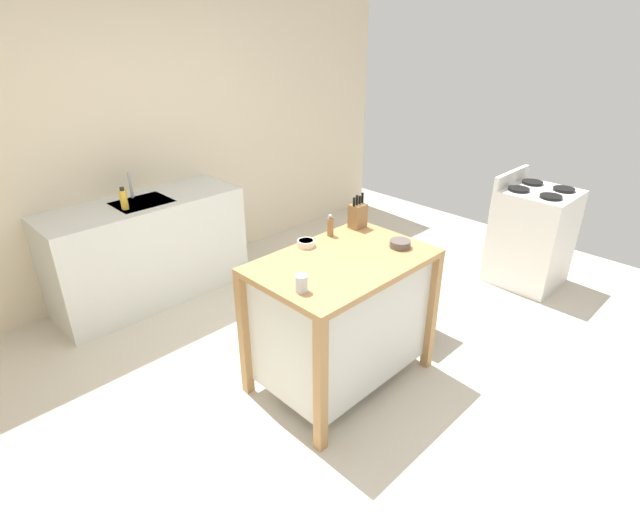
{
  "coord_description": "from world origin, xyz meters",
  "views": [
    {
      "loc": [
        -1.92,
        -1.81,
        2.24
      ],
      "look_at": [
        0.07,
        0.2,
        0.87
      ],
      "focal_mm": 27.42,
      "sensor_mm": 36.0,
      "label": 1
    }
  ],
  "objects_px": {
    "stove": "(531,236)",
    "bowl_ceramic_small": "(306,243)",
    "bottle_hand_soap": "(124,199)",
    "pepper_grinder": "(330,226)",
    "trash_bin": "(410,295)",
    "knife_block": "(358,215)",
    "drinking_cup": "(301,283)",
    "sink_faucet": "(131,185)",
    "bowl_ceramic_wide": "(400,244)",
    "kitchen_island": "(342,315)"
  },
  "relations": [
    {
      "from": "bottle_hand_soap",
      "to": "trash_bin",
      "type": "bearing_deg",
      "value": -54.1
    },
    {
      "from": "bowl_ceramic_small",
      "to": "drinking_cup",
      "type": "height_order",
      "value": "drinking_cup"
    },
    {
      "from": "bowl_ceramic_small",
      "to": "stove",
      "type": "height_order",
      "value": "stove"
    },
    {
      "from": "knife_block",
      "to": "trash_bin",
      "type": "relative_size",
      "value": 0.39
    },
    {
      "from": "bowl_ceramic_wide",
      "to": "drinking_cup",
      "type": "bearing_deg",
      "value": 177.96
    },
    {
      "from": "bowl_ceramic_wide",
      "to": "trash_bin",
      "type": "bearing_deg",
      "value": 21.34
    },
    {
      "from": "stove",
      "to": "sink_faucet",
      "type": "bearing_deg",
      "value": 138.21
    },
    {
      "from": "kitchen_island",
      "to": "stove",
      "type": "relative_size",
      "value": 1.12
    },
    {
      "from": "bowl_ceramic_small",
      "to": "stove",
      "type": "bearing_deg",
      "value": -13.65
    },
    {
      "from": "drinking_cup",
      "to": "knife_block",
      "type": "bearing_deg",
      "value": 23.3
    },
    {
      "from": "bottle_hand_soap",
      "to": "bowl_ceramic_small",
      "type": "bearing_deg",
      "value": -72.56
    },
    {
      "from": "stove",
      "to": "knife_block",
      "type": "bearing_deg",
      "value": 163.56
    },
    {
      "from": "sink_faucet",
      "to": "bottle_hand_soap",
      "type": "distance_m",
      "value": 0.28
    },
    {
      "from": "knife_block",
      "to": "stove",
      "type": "height_order",
      "value": "knife_block"
    },
    {
      "from": "trash_bin",
      "to": "stove",
      "type": "bearing_deg",
      "value": -11.05
    },
    {
      "from": "bowl_ceramic_small",
      "to": "sink_faucet",
      "type": "distance_m",
      "value": 1.82
    },
    {
      "from": "kitchen_island",
      "to": "drinking_cup",
      "type": "relative_size",
      "value": 11.55
    },
    {
      "from": "bowl_ceramic_small",
      "to": "stove",
      "type": "distance_m",
      "value": 2.42
    },
    {
      "from": "kitchen_island",
      "to": "drinking_cup",
      "type": "bearing_deg",
      "value": -165.87
    },
    {
      "from": "kitchen_island",
      "to": "bowl_ceramic_small",
      "type": "xyz_separation_m",
      "value": [
        -0.03,
        0.29,
        0.43
      ]
    },
    {
      "from": "kitchen_island",
      "to": "bottle_hand_soap",
      "type": "distance_m",
      "value": 1.98
    },
    {
      "from": "bowl_ceramic_wide",
      "to": "pepper_grinder",
      "type": "distance_m",
      "value": 0.49
    },
    {
      "from": "pepper_grinder",
      "to": "bottle_hand_soap",
      "type": "relative_size",
      "value": 0.86
    },
    {
      "from": "sink_faucet",
      "to": "bowl_ceramic_small",
      "type": "bearing_deg",
      "value": -79.77
    },
    {
      "from": "bowl_ceramic_small",
      "to": "drinking_cup",
      "type": "bearing_deg",
      "value": -135.69
    },
    {
      "from": "drinking_cup",
      "to": "stove",
      "type": "xyz_separation_m",
      "value": [
        2.72,
        -0.15,
        -0.51
      ]
    },
    {
      "from": "stove",
      "to": "bowl_ceramic_small",
      "type": "bearing_deg",
      "value": 166.35
    },
    {
      "from": "bowl_ceramic_wide",
      "to": "bowl_ceramic_small",
      "type": "relative_size",
      "value": 1.17
    },
    {
      "from": "bowl_ceramic_wide",
      "to": "stove",
      "type": "distance_m",
      "value": 1.95
    },
    {
      "from": "drinking_cup",
      "to": "pepper_grinder",
      "type": "relative_size",
      "value": 0.63
    },
    {
      "from": "trash_bin",
      "to": "bowl_ceramic_wide",
      "type": "bearing_deg",
      "value": -158.66
    },
    {
      "from": "drinking_cup",
      "to": "trash_bin",
      "type": "height_order",
      "value": "drinking_cup"
    },
    {
      "from": "pepper_grinder",
      "to": "trash_bin",
      "type": "distance_m",
      "value": 0.95
    },
    {
      "from": "sink_faucet",
      "to": "stove",
      "type": "xyz_separation_m",
      "value": [
        2.63,
        -2.35,
        -0.55
      ]
    },
    {
      "from": "drinking_cup",
      "to": "trash_bin",
      "type": "relative_size",
      "value": 0.16
    },
    {
      "from": "sink_faucet",
      "to": "pepper_grinder",
      "type": "bearing_deg",
      "value": -72.47
    },
    {
      "from": "knife_block",
      "to": "trash_bin",
      "type": "distance_m",
      "value": 0.82
    },
    {
      "from": "trash_bin",
      "to": "knife_block",
      "type": "bearing_deg",
      "value": 144.94
    },
    {
      "from": "bowl_ceramic_small",
      "to": "stove",
      "type": "relative_size",
      "value": 0.11
    },
    {
      "from": "knife_block",
      "to": "pepper_grinder",
      "type": "height_order",
      "value": "knife_block"
    },
    {
      "from": "bowl_ceramic_small",
      "to": "bottle_hand_soap",
      "type": "height_order",
      "value": "bottle_hand_soap"
    },
    {
      "from": "trash_bin",
      "to": "sink_faucet",
      "type": "relative_size",
      "value": 2.86
    },
    {
      "from": "bowl_ceramic_small",
      "to": "sink_faucet",
      "type": "bearing_deg",
      "value": 100.23
    },
    {
      "from": "kitchen_island",
      "to": "drinking_cup",
      "type": "distance_m",
      "value": 0.65
    },
    {
      "from": "trash_bin",
      "to": "stove",
      "type": "distance_m",
      "value": 1.5
    },
    {
      "from": "bowl_ceramic_wide",
      "to": "pepper_grinder",
      "type": "xyz_separation_m",
      "value": [
        -0.18,
        0.45,
        0.05
      ]
    },
    {
      "from": "kitchen_island",
      "to": "knife_block",
      "type": "relative_size",
      "value": 4.61
    },
    {
      "from": "sink_faucet",
      "to": "bottle_hand_soap",
      "type": "bearing_deg",
      "value": -126.82
    },
    {
      "from": "bowl_ceramic_small",
      "to": "bottle_hand_soap",
      "type": "xyz_separation_m",
      "value": [
        -0.49,
        1.56,
        0.03
      ]
    },
    {
      "from": "drinking_cup",
      "to": "trash_bin",
      "type": "bearing_deg",
      "value": 6.07
    }
  ]
}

